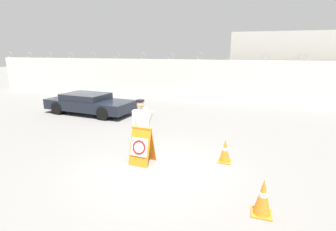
{
  "coord_description": "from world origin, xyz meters",
  "views": [
    {
      "loc": [
        2.48,
        -6.58,
        3.35
      ],
      "look_at": [
        -0.5,
        2.58,
        0.91
      ],
      "focal_mm": 28.0,
      "sensor_mm": 36.0,
      "label": 1
    }
  ],
  "objects_px": {
    "traffic_cone_mid": "(263,197)",
    "parked_car_front_coupe": "(89,103)",
    "barricade_sign": "(142,146)",
    "traffic_cone_near": "(225,151)",
    "security_guard": "(141,125)"
  },
  "relations": [
    {
      "from": "security_guard",
      "to": "barricade_sign",
      "type": "bearing_deg",
      "value": -126.55
    },
    {
      "from": "barricade_sign",
      "to": "traffic_cone_mid",
      "type": "bearing_deg",
      "value": -19.58
    },
    {
      "from": "parked_car_front_coupe",
      "to": "barricade_sign",
      "type": "bearing_deg",
      "value": -38.13
    },
    {
      "from": "barricade_sign",
      "to": "traffic_cone_near",
      "type": "distance_m",
      "value": 2.53
    },
    {
      "from": "security_guard",
      "to": "traffic_cone_mid",
      "type": "relative_size",
      "value": 2.3
    },
    {
      "from": "barricade_sign",
      "to": "traffic_cone_mid",
      "type": "relative_size",
      "value": 1.4
    },
    {
      "from": "barricade_sign",
      "to": "traffic_cone_mid",
      "type": "height_order",
      "value": "barricade_sign"
    },
    {
      "from": "traffic_cone_near",
      "to": "traffic_cone_mid",
      "type": "height_order",
      "value": "traffic_cone_mid"
    },
    {
      "from": "barricade_sign",
      "to": "security_guard",
      "type": "distance_m",
      "value": 0.74
    },
    {
      "from": "security_guard",
      "to": "traffic_cone_near",
      "type": "xyz_separation_m",
      "value": [
        2.61,
        0.34,
        -0.68
      ]
    },
    {
      "from": "barricade_sign",
      "to": "security_guard",
      "type": "bearing_deg",
      "value": 119.26
    },
    {
      "from": "traffic_cone_mid",
      "to": "parked_car_front_coupe",
      "type": "xyz_separation_m",
      "value": [
        -8.62,
        6.55,
        0.17
      ]
    },
    {
      "from": "barricade_sign",
      "to": "parked_car_front_coupe",
      "type": "bearing_deg",
      "value": 141.56
    },
    {
      "from": "traffic_cone_near",
      "to": "barricade_sign",
      "type": "bearing_deg",
      "value": -160.18
    },
    {
      "from": "traffic_cone_mid",
      "to": "parked_car_front_coupe",
      "type": "bearing_deg",
      "value": 142.78
    }
  ]
}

